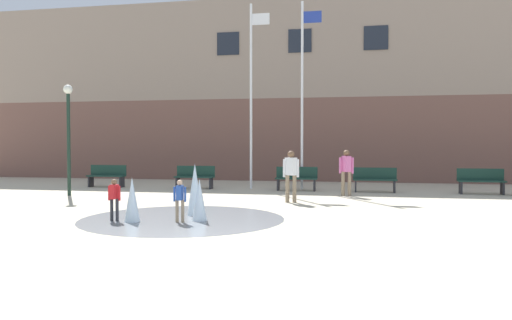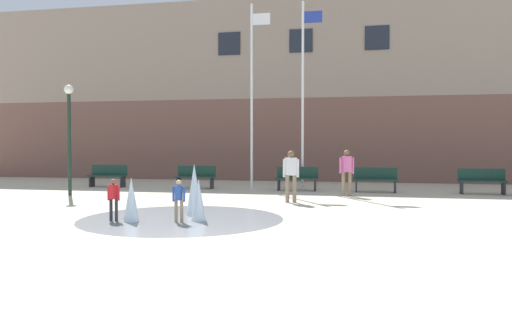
# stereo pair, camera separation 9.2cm
# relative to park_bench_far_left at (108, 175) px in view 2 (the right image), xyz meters

# --- Properties ---
(ground_plane) EXTENTS (100.00, 100.00, 0.00)m
(ground_plane) POSITION_rel_park_bench_far_left_xyz_m (7.56, -10.99, -0.48)
(ground_plane) COLOR #BCB299
(library_building) EXTENTS (36.00, 6.05, 8.86)m
(library_building) POSITION_rel_park_bench_far_left_xyz_m (7.56, 7.56, 3.95)
(library_building) COLOR brown
(library_building) RESTS_ON ground
(splash_fountain) EXTENTS (4.90, 4.90, 1.31)m
(splash_fountain) POSITION_rel_park_bench_far_left_xyz_m (5.98, -7.72, -0.07)
(splash_fountain) COLOR gray
(splash_fountain) RESTS_ON ground
(park_bench_far_left) EXTENTS (1.60, 0.44, 0.91)m
(park_bench_far_left) POSITION_rel_park_bench_far_left_xyz_m (0.00, 0.00, 0.00)
(park_bench_far_left) COLOR #28282D
(park_bench_far_left) RESTS_ON ground
(park_bench_under_left_flagpole) EXTENTS (1.60, 0.44, 0.91)m
(park_bench_under_left_flagpole) POSITION_rel_park_bench_far_left_xyz_m (3.81, 0.06, 0.00)
(park_bench_under_left_flagpole) COLOR #28282D
(park_bench_under_left_flagpole) RESTS_ON ground
(park_bench_center) EXTENTS (1.60, 0.44, 0.91)m
(park_bench_center) POSITION_rel_park_bench_far_left_xyz_m (7.93, -0.03, 0.00)
(park_bench_center) COLOR #28282D
(park_bench_center) RESTS_ON ground
(park_bench_under_right_flagpole) EXTENTS (1.60, 0.44, 0.91)m
(park_bench_under_right_flagpole) POSITION_rel_park_bench_far_left_xyz_m (10.87, -0.09, 0.00)
(park_bench_under_right_flagpole) COLOR #28282D
(park_bench_under_right_flagpole) RESTS_ON ground
(park_bench_near_trashcan) EXTENTS (1.60, 0.44, 0.91)m
(park_bench_near_trashcan) POSITION_rel_park_bench_far_left_xyz_m (14.58, -0.09, 0.00)
(park_bench_near_trashcan) COLOR #28282D
(park_bench_near_trashcan) RESTS_ON ground
(child_running) EXTENTS (0.31, 0.22, 0.99)m
(child_running) POSITION_rel_park_bench_far_left_xyz_m (6.19, -8.31, 0.10)
(child_running) COLOR #89755B
(child_running) RESTS_ON ground
(adult_near_bench) EXTENTS (0.50, 0.39, 1.59)m
(adult_near_bench) POSITION_rel_park_bench_far_left_xyz_m (9.85, -1.69, 0.45)
(adult_near_bench) COLOR #89755B
(adult_near_bench) RESTS_ON ground
(teen_by_trashcan) EXTENTS (0.50, 0.36, 1.59)m
(teen_by_trashcan) POSITION_rel_park_bench_far_left_xyz_m (8.21, -3.95, 0.45)
(teen_by_trashcan) COLOR #89755B
(teen_by_trashcan) RESTS_ON ground
(child_in_fountain) EXTENTS (0.31, 0.23, 0.99)m
(child_in_fountain) POSITION_rel_park_bench_far_left_xyz_m (4.61, -8.40, 0.10)
(child_in_fountain) COLOR #28282D
(child_in_fountain) RESTS_ON ground
(flagpole_left) EXTENTS (0.80, 0.10, 7.38)m
(flagpole_left) POSITION_rel_park_bench_far_left_xyz_m (6.07, 0.49, 3.45)
(flagpole_left) COLOR silver
(flagpole_left) RESTS_ON ground
(flagpole_right) EXTENTS (0.80, 0.10, 7.37)m
(flagpole_right) POSITION_rel_park_bench_far_left_xyz_m (8.12, 0.49, 3.45)
(flagpole_right) COLOR silver
(flagpole_right) RESTS_ON ground
(lamp_post_left_lane) EXTENTS (0.32, 0.32, 3.85)m
(lamp_post_left_lane) POSITION_rel_park_bench_far_left_xyz_m (0.37, -3.40, 2.04)
(lamp_post_left_lane) COLOR #192D23
(lamp_post_left_lane) RESTS_ON ground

